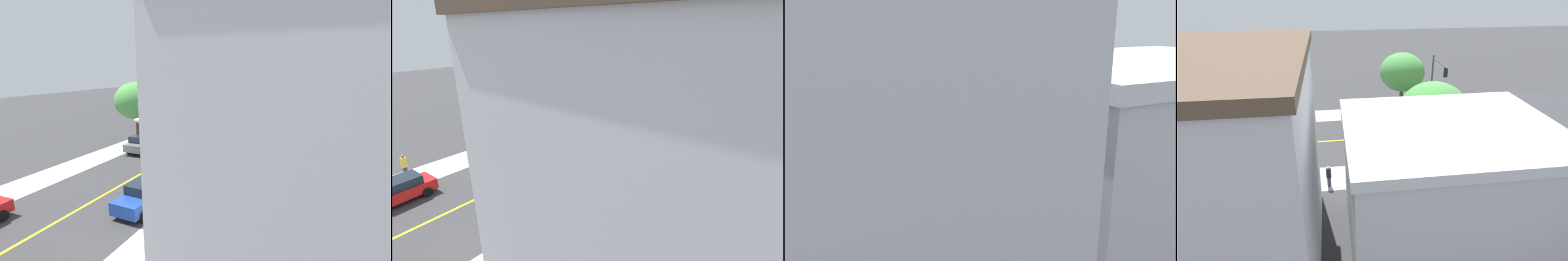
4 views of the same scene
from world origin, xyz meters
The scene contains 22 objects.
ground_plane centered at (0.00, 0.00, 0.00)m, with size 140.00×140.00×0.00m, color #38383A.
sidewalk_left centered at (-6.34, 0.00, 0.00)m, with size 3.29×126.00×0.01m, color #9E9E99.
sidewalk_right centered at (6.34, 0.00, 0.00)m, with size 3.29×126.00×0.01m, color #9E9E99.
road_centerline_stripe centered at (0.00, 0.00, 0.00)m, with size 0.20×126.00×0.00m, color yellow.
tan_rowhouse centered at (-14.03, -3.92, 3.52)m, with size 13.11×8.48×7.01m.
pale_office_building centered at (-14.05, 6.03, 3.89)m, with size 8.48×10.45×7.74m.
corner_shop_building centered at (-14.05, 18.13, 5.76)m, with size 11.45×10.96×11.49m.
street_tree_left_near centered at (5.69, 3.97, 4.87)m, with size 4.84×4.84×6.95m.
street_tree_right_corner centered at (-6.50, 4.35, 5.23)m, with size 5.13×5.13×7.43m.
fire_hydrant centered at (-5.27, 2.57, 0.37)m, with size 0.44×0.24×0.75m.
parking_meter centered at (-5.41, 9.91, 0.94)m, with size 0.12×0.18×1.43m.
traffic_light_mast centered at (4.15, 0.67, 4.46)m, with size 4.42×0.32×6.70m.
street_lamp centered at (-5.20, 18.78, 3.81)m, with size 0.70×0.36×6.12m.
red_sedan_right_curb centered at (3.59, 22.46, 0.82)m, with size 2.10×4.54×1.58m.
blue_sedan_left_curb centered at (-3.57, 16.34, 0.86)m, with size 2.09×4.30×1.66m.
silver_sedan_left_curb centered at (-3.46, -5.12, 0.79)m, with size 2.27×4.52×1.49m.
grey_pickup_truck centered at (3.43, 5.71, 0.88)m, with size 2.24×5.79×1.75m.
pedestrian_orange_shirt centered at (-6.58, 20.37, 0.94)m, with size 0.31×0.31×1.75m.
pedestrian_red_shirt centered at (-7.53, 15.24, 0.92)m, with size 0.33×0.33×1.72m.
pedestrian_black_shirt centered at (-7.38, 12.25, 0.92)m, with size 0.37×0.37×1.75m.
pedestrian_yellow_shirt centered at (6.93, 20.83, 0.95)m, with size 0.38×0.38×1.80m.
small_dog centered at (-6.74, 19.77, 0.31)m, with size 0.55×0.52×0.47m.
Camera 2 is at (-16.07, 27.18, 10.66)m, focal length 26.26 mm.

